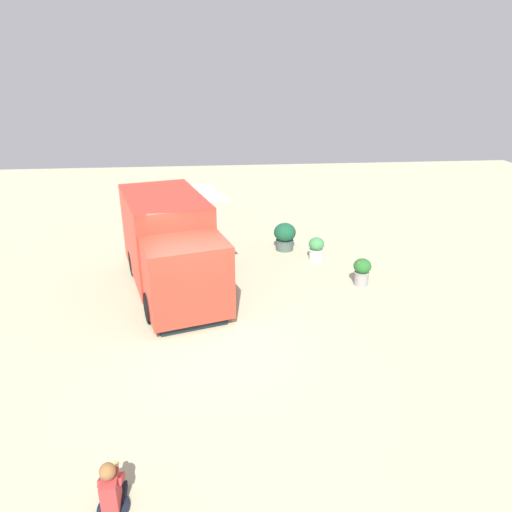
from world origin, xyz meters
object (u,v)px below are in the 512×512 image
at_px(food_truck, 171,247).
at_px(planter_flowering_far, 316,248).
at_px(planter_flowering_near, 285,236).
at_px(planter_flowering_side, 362,271).
at_px(person_customer, 111,491).

bearing_deg(food_truck, planter_flowering_far, 19.66).
distance_m(planter_flowering_near, planter_flowering_side, 3.40).
xyz_separation_m(food_truck, planter_flowering_side, (5.28, -0.37, -0.76)).
xyz_separation_m(person_customer, planter_flowering_far, (4.76, 8.62, 0.07)).
height_order(person_customer, planter_flowering_far, person_customer).
bearing_deg(food_truck, person_customer, -92.88).
bearing_deg(food_truck, planter_flowering_side, -3.98).
relative_size(food_truck, planter_flowering_far, 7.23).
relative_size(person_customer, planter_flowering_far, 1.11).
bearing_deg(planter_flowering_near, planter_flowering_side, -59.45).
bearing_deg(planter_flowering_far, planter_flowering_side, -65.88).
distance_m(food_truck, planter_flowering_near, 4.43).
bearing_deg(planter_flowering_near, food_truck, -144.19).
relative_size(food_truck, planter_flowering_side, 6.90).
xyz_separation_m(food_truck, planter_flowering_near, (3.55, 2.56, -0.70)).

